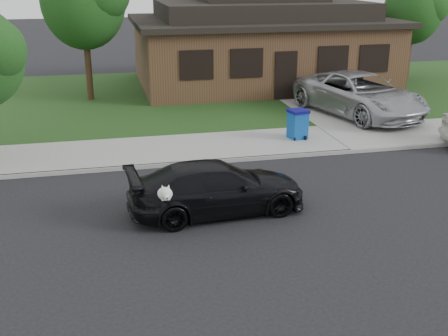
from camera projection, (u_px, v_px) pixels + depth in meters
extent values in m
plane|color=black|center=(273.00, 205.00, 14.32)|extent=(120.00, 120.00, 0.00)
cube|color=gray|center=(229.00, 146.00, 18.89)|extent=(60.00, 3.00, 0.12)
cube|color=gray|center=(240.00, 160.00, 17.52)|extent=(60.00, 0.12, 0.12)
cube|color=#193814|center=(190.00, 96.00, 26.24)|extent=(60.00, 13.00, 0.13)
cube|color=gray|center=(335.00, 104.00, 24.73)|extent=(4.50, 13.00, 0.14)
imported|color=black|center=(217.00, 188.00, 13.70)|extent=(4.50, 2.12, 1.27)
ellipsoid|color=white|center=(165.00, 194.00, 12.64)|extent=(0.34, 0.40, 0.30)
sphere|color=white|center=(166.00, 194.00, 12.40)|extent=(0.26, 0.26, 0.26)
cube|color=white|center=(167.00, 198.00, 12.30)|extent=(0.09, 0.12, 0.07)
sphere|color=black|center=(167.00, 199.00, 12.24)|extent=(0.04, 0.04, 0.04)
cone|color=white|center=(163.00, 187.00, 12.39)|extent=(0.11, 0.11, 0.14)
cone|color=white|center=(168.00, 187.00, 12.41)|extent=(0.11, 0.11, 0.14)
imported|color=#A5A8AD|center=(359.00, 94.00, 22.30)|extent=(4.22, 6.50, 1.66)
cube|color=#0D4596|center=(298.00, 125.00, 19.37)|extent=(0.65, 0.65, 0.91)
cube|color=#09075C|center=(298.00, 111.00, 19.20)|extent=(0.71, 0.71, 0.10)
cylinder|color=black|center=(294.00, 139.00, 19.21)|extent=(0.08, 0.15, 0.14)
cylinder|color=black|center=(305.00, 138.00, 19.29)|extent=(0.08, 0.15, 0.14)
cube|color=#422B1C|center=(260.00, 53.00, 28.39)|extent=(12.00, 8.00, 3.00)
cube|color=black|center=(261.00, 20.00, 27.84)|extent=(12.60, 8.60, 0.25)
cube|color=black|center=(261.00, 9.00, 27.66)|extent=(10.00, 6.50, 0.80)
cube|color=black|center=(286.00, 75.00, 24.82)|extent=(1.00, 0.06, 2.10)
cube|color=black|center=(197.00, 65.00, 23.79)|extent=(1.30, 0.05, 1.10)
cube|color=black|center=(247.00, 63.00, 24.25)|extent=(1.30, 0.05, 1.10)
cube|color=black|center=(333.00, 60.00, 25.08)|extent=(1.30, 0.05, 1.10)
cube|color=black|center=(374.00, 58.00, 25.49)|extent=(1.30, 0.05, 1.10)
cylinder|color=#332114|center=(89.00, 72.00, 24.87)|extent=(0.28, 0.28, 2.48)
ellipsoid|color=#143811|center=(83.00, 0.00, 23.85)|extent=(3.60, 3.60, 4.14)
cylinder|color=#332114|center=(408.00, 59.00, 29.75)|extent=(0.28, 0.28, 2.03)
ellipsoid|color=#143811|center=(413.00, 10.00, 28.91)|extent=(3.00, 3.00, 3.45)
sphere|color=#26591E|center=(429.00, 5.00, 28.52)|extent=(2.10, 2.10, 2.10)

